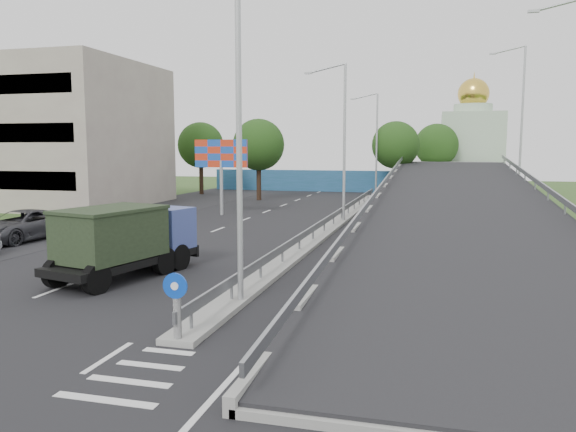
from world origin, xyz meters
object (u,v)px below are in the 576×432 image
(lamp_post_far, at_px, (375,139))
(dump_truck, at_px, (126,238))
(sign_bollard, at_px, (177,306))
(church, at_px, (472,144))
(billboard, at_px, (221,158))
(lamp_post_mid, at_px, (342,134))
(parked_car_c, at_px, (21,226))
(lamp_post_near, at_px, (233,118))

(lamp_post_far, distance_m, dump_truck, 38.04)
(sign_bollard, xyz_separation_m, lamp_post_far, (0.11, 43.83, 4.77))
(church, bearing_deg, billboard, -120.70)
(lamp_post_mid, height_order, dump_truck, lamp_post_mid)
(lamp_post_far, relative_size, parked_car_c, 1.73)
(sign_bollard, xyz_separation_m, lamp_post_mid, (0.11, 23.83, 4.77))
(church, bearing_deg, sign_bollard, -99.81)
(billboard, distance_m, dump_truck, 19.97)
(church, distance_m, billboard, 37.23)
(lamp_post_mid, distance_m, lamp_post_far, 20.00)
(sign_bollard, distance_m, billboard, 27.53)
(lamp_post_far, height_order, billboard, lamp_post_far)
(lamp_post_mid, height_order, church, church)
(lamp_post_mid, relative_size, parked_car_c, 1.73)
(sign_bollard, distance_m, lamp_post_near, 6.12)
(lamp_post_mid, distance_m, billboard, 9.47)
(lamp_post_near, relative_size, billboard, 1.83)
(church, bearing_deg, lamp_post_mid, -106.22)
(lamp_post_mid, bearing_deg, lamp_post_near, -90.00)
(lamp_post_far, relative_size, billboard, 1.83)
(billboard, bearing_deg, sign_bollard, -70.79)
(church, bearing_deg, parked_car_c, -119.02)
(sign_bollard, relative_size, church, 0.12)
(lamp_post_near, bearing_deg, lamp_post_far, 90.00)
(church, height_order, dump_truck, church)
(lamp_post_far, distance_m, billboard, 20.24)
(church, bearing_deg, dump_truck, -106.46)
(sign_bollard, xyz_separation_m, parked_car_c, (-15.12, 12.55, -0.23))
(church, distance_m, parked_car_c, 51.97)
(lamp_post_near, relative_size, lamp_post_mid, 1.00)
(lamp_post_near, bearing_deg, dump_truck, 154.05)
(dump_truck, xyz_separation_m, parked_car_c, (-9.93, 6.14, -0.70))
(sign_bollard, bearing_deg, lamp_post_near, 88.36)
(sign_bollard, relative_size, lamp_post_mid, 0.17)
(lamp_post_far, distance_m, parked_car_c, 35.14)
(billboard, xyz_separation_m, parked_car_c, (-6.12, -13.27, -3.38))
(lamp_post_far, height_order, church, church)
(sign_bollard, bearing_deg, dump_truck, 129.03)
(lamp_post_far, xyz_separation_m, dump_truck, (-5.30, -37.42, -4.30))
(lamp_post_near, bearing_deg, lamp_post_mid, 90.00)
(lamp_post_near, distance_m, dump_truck, 7.30)
(lamp_post_far, bearing_deg, parked_car_c, -115.96)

